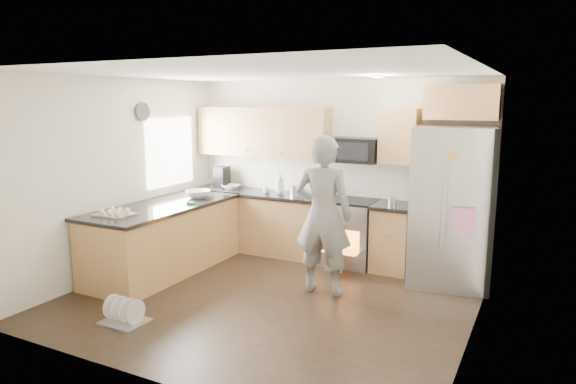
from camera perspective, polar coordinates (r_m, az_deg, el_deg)
The scene contains 8 objects.
ground at distance 6.16m, azimuth -2.20°, elevation -11.78°, with size 4.50×4.50×0.00m, color black.
room_shell at distance 5.79m, azimuth -2.55°, elevation 3.92°, with size 4.54×4.04×2.62m.
back_cabinet_run at distance 7.65m, azimuth 0.33°, elevation 0.07°, with size 4.45×0.64×2.50m.
peninsula at distance 7.18m, azimuth -13.55°, elevation -4.98°, with size 0.96×2.36×1.04m.
stove_range at distance 7.29m, azimuth 6.71°, elevation -2.80°, with size 0.76×0.97×1.79m.
refrigerator at distance 6.66m, azimuth 17.60°, elevation -1.67°, with size 1.09×0.91×1.99m.
person at distance 6.10m, azimuth 3.94°, elevation -2.60°, with size 0.70×0.46×1.91m, color gray.
dish_rack at distance 5.77m, azimuth -17.71°, elevation -13.02°, with size 0.46×0.37×0.29m.
Camera 1 is at (2.81, -4.98, 2.29)m, focal length 32.00 mm.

